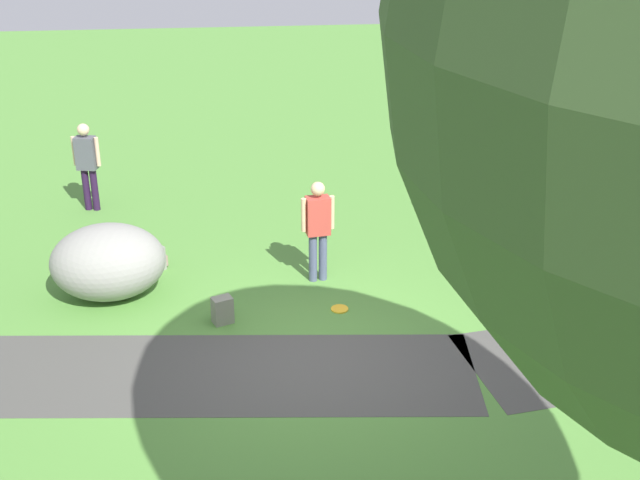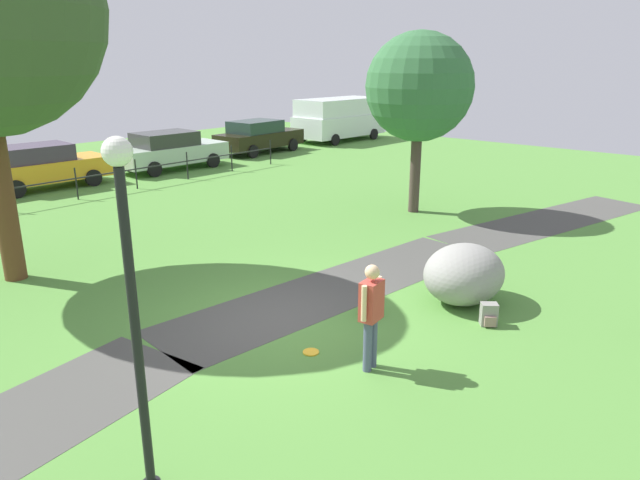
{
  "view_description": "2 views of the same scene",
  "coord_description": "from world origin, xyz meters",
  "px_view_note": "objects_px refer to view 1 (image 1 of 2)",
  "views": [
    {
      "loc": [
        0.88,
        9.34,
        6.06
      ],
      "look_at": [
        -0.25,
        -1.27,
        1.12
      ],
      "focal_mm": 46.49,
      "sensor_mm": 36.0,
      "label": 1
    },
    {
      "loc": [
        -6.7,
        -6.79,
        4.46
      ],
      "look_at": [
        1.17,
        0.07,
        1.19
      ],
      "focal_mm": 32.91,
      "sensor_mm": 36.0,
      "label": 2
    }
  ],
  "objects_px": {
    "man_near_boulder": "(318,225)",
    "frisbee_on_grass": "(340,309)",
    "lamp_post": "(563,135)",
    "spare_backpack_on_lawn": "(222,310)",
    "handbag_on_grass": "(502,171)",
    "woman_with_handbag": "(533,139)",
    "passerby_on_path": "(87,161)",
    "backpack_by_boulder": "(157,257)",
    "lawn_boulder": "(108,262)"
  },
  "relations": [
    {
      "from": "man_near_boulder",
      "to": "spare_backpack_on_lawn",
      "type": "relative_size",
      "value": 4.11
    },
    {
      "from": "woman_with_handbag",
      "to": "handbag_on_grass",
      "type": "relative_size",
      "value": 5.3
    },
    {
      "from": "spare_backpack_on_lawn",
      "to": "frisbee_on_grass",
      "type": "xyz_separation_m",
      "value": [
        -1.72,
        -0.18,
        -0.18
      ]
    },
    {
      "from": "handbag_on_grass",
      "to": "frisbee_on_grass",
      "type": "xyz_separation_m",
      "value": [
        4.06,
        5.14,
        -0.13
      ]
    },
    {
      "from": "man_near_boulder",
      "to": "backpack_by_boulder",
      "type": "distance_m",
      "value": 2.75
    },
    {
      "from": "passerby_on_path",
      "to": "backpack_by_boulder",
      "type": "height_order",
      "value": "passerby_on_path"
    },
    {
      "from": "backpack_by_boulder",
      "to": "frisbee_on_grass",
      "type": "bearing_deg",
      "value": 149.14
    },
    {
      "from": "handbag_on_grass",
      "to": "frisbee_on_grass",
      "type": "relative_size",
      "value": 1.31
    },
    {
      "from": "lawn_boulder",
      "to": "frisbee_on_grass",
      "type": "bearing_deg",
      "value": 166.45
    },
    {
      "from": "lawn_boulder",
      "to": "frisbee_on_grass",
      "type": "relative_size",
      "value": 6.74
    },
    {
      "from": "woman_with_handbag",
      "to": "spare_backpack_on_lawn",
      "type": "bearing_deg",
      "value": 37.14
    },
    {
      "from": "lamp_post",
      "to": "backpack_by_boulder",
      "type": "bearing_deg",
      "value": -8.35
    },
    {
      "from": "man_near_boulder",
      "to": "passerby_on_path",
      "type": "xyz_separation_m",
      "value": [
        3.95,
        -3.31,
        0.02
      ]
    },
    {
      "from": "lamp_post",
      "to": "man_near_boulder",
      "type": "height_order",
      "value": "lamp_post"
    },
    {
      "from": "man_near_boulder",
      "to": "frisbee_on_grass",
      "type": "xyz_separation_m",
      "value": [
        -0.22,
        0.99,
        -0.94
      ]
    },
    {
      "from": "lamp_post",
      "to": "passerby_on_path",
      "type": "xyz_separation_m",
      "value": [
        7.58,
        -3.55,
        -1.35
      ]
    },
    {
      "from": "man_near_boulder",
      "to": "handbag_on_grass",
      "type": "bearing_deg",
      "value": -135.82
    },
    {
      "from": "lamp_post",
      "to": "woman_with_handbag",
      "type": "relative_size",
      "value": 2.11
    },
    {
      "from": "passerby_on_path",
      "to": "woman_with_handbag",
      "type": "bearing_deg",
      "value": -179.07
    },
    {
      "from": "woman_with_handbag",
      "to": "handbag_on_grass",
      "type": "xyz_separation_m",
      "value": [
        0.32,
        -0.71,
        -0.91
      ]
    },
    {
      "from": "man_near_boulder",
      "to": "frisbee_on_grass",
      "type": "height_order",
      "value": "man_near_boulder"
    },
    {
      "from": "lamp_post",
      "to": "lawn_boulder",
      "type": "distance_m",
      "value": 7.03
    },
    {
      "from": "passerby_on_path",
      "to": "backpack_by_boulder",
      "type": "relative_size",
      "value": 4.2
    },
    {
      "from": "woman_with_handbag",
      "to": "spare_backpack_on_lawn",
      "type": "xyz_separation_m",
      "value": [
        6.1,
        4.62,
        -0.86
      ]
    },
    {
      "from": "lawn_boulder",
      "to": "passerby_on_path",
      "type": "height_order",
      "value": "passerby_on_path"
    },
    {
      "from": "man_near_boulder",
      "to": "backpack_by_boulder",
      "type": "relative_size",
      "value": 4.11
    },
    {
      "from": "woman_with_handbag",
      "to": "spare_backpack_on_lawn",
      "type": "distance_m",
      "value": 7.7
    },
    {
      "from": "woman_with_handbag",
      "to": "lamp_post",
      "type": "bearing_deg",
      "value": 75.18
    },
    {
      "from": "lamp_post",
      "to": "passerby_on_path",
      "type": "height_order",
      "value": "lamp_post"
    },
    {
      "from": "passerby_on_path",
      "to": "handbag_on_grass",
      "type": "height_order",
      "value": "passerby_on_path"
    },
    {
      "from": "backpack_by_boulder",
      "to": "lawn_boulder",
      "type": "bearing_deg",
      "value": 53.26
    },
    {
      "from": "man_near_boulder",
      "to": "spare_backpack_on_lawn",
      "type": "distance_m",
      "value": 2.04
    },
    {
      "from": "backpack_by_boulder",
      "to": "frisbee_on_grass",
      "type": "height_order",
      "value": "backpack_by_boulder"
    },
    {
      "from": "woman_with_handbag",
      "to": "handbag_on_grass",
      "type": "height_order",
      "value": "woman_with_handbag"
    },
    {
      "from": "lamp_post",
      "to": "woman_with_handbag",
      "type": "xyz_separation_m",
      "value": [
        -0.97,
        -3.69,
        -1.27
      ]
    },
    {
      "from": "woman_with_handbag",
      "to": "frisbee_on_grass",
      "type": "relative_size",
      "value": 6.97
    },
    {
      "from": "lawn_boulder",
      "to": "handbag_on_grass",
      "type": "relative_size",
      "value": 5.12
    },
    {
      "from": "handbag_on_grass",
      "to": "spare_backpack_on_lawn",
      "type": "distance_m",
      "value": 7.86
    },
    {
      "from": "lawn_boulder",
      "to": "man_near_boulder",
      "type": "height_order",
      "value": "man_near_boulder"
    },
    {
      "from": "handbag_on_grass",
      "to": "backpack_by_boulder",
      "type": "xyz_separation_m",
      "value": [
        6.83,
        3.49,
        0.05
      ]
    },
    {
      "from": "handbag_on_grass",
      "to": "frisbee_on_grass",
      "type": "distance_m",
      "value": 6.55
    },
    {
      "from": "spare_backpack_on_lawn",
      "to": "handbag_on_grass",
      "type": "bearing_deg",
      "value": -137.32
    },
    {
      "from": "backpack_by_boulder",
      "to": "frisbee_on_grass",
      "type": "relative_size",
      "value": 1.55
    },
    {
      "from": "spare_backpack_on_lawn",
      "to": "frisbee_on_grass",
      "type": "height_order",
      "value": "spare_backpack_on_lawn"
    },
    {
      "from": "lawn_boulder",
      "to": "woman_with_handbag",
      "type": "distance_m",
      "value": 8.6
    },
    {
      "from": "handbag_on_grass",
      "to": "frisbee_on_grass",
      "type": "bearing_deg",
      "value": 51.73
    },
    {
      "from": "man_near_boulder",
      "to": "frisbee_on_grass",
      "type": "bearing_deg",
      "value": 102.61
    },
    {
      "from": "lamp_post",
      "to": "spare_backpack_on_lawn",
      "type": "relative_size",
      "value": 9.48
    },
    {
      "from": "frisbee_on_grass",
      "to": "spare_backpack_on_lawn",
      "type": "bearing_deg",
      "value": 6.04
    },
    {
      "from": "handbag_on_grass",
      "to": "woman_with_handbag",
      "type": "bearing_deg",
      "value": 114.48
    }
  ]
}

